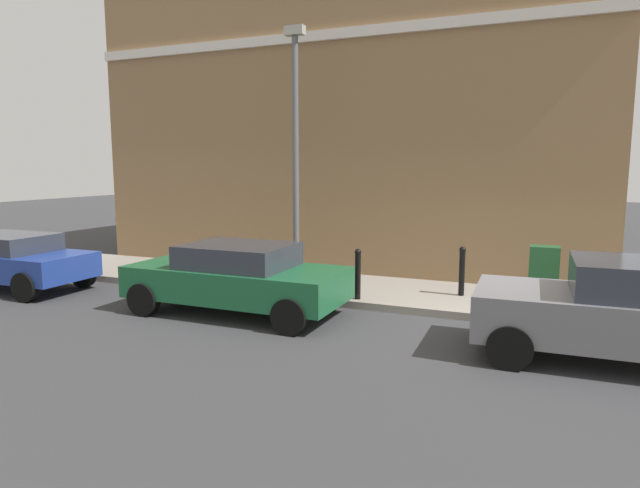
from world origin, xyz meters
name	(u,v)px	position (x,y,z in m)	size (l,w,h in m)	color
ground	(507,333)	(0.00, 0.00, 0.00)	(80.00, 80.00, 0.00)	#38383A
sidewalk	(255,280)	(1.86, 6.00, 0.07)	(2.69, 30.00, 0.15)	gray
corner_building	(369,116)	(6.98, 4.78, 4.39)	(7.66, 13.57, 8.77)	olive
car_grey	(638,313)	(-0.85, -1.79, 0.77)	(2.00, 4.47, 1.51)	slate
car_green	(237,277)	(-0.66, 4.94, 0.72)	(1.93, 4.20, 1.36)	#195933
car_blue	(7,259)	(-0.88, 11.03, 0.69)	(1.84, 4.14, 1.28)	navy
utility_cabinet	(544,277)	(1.80, -0.52, 0.68)	(0.46, 0.61, 1.15)	#1E4C28
bollard_near_cabinet	(462,269)	(1.90, 1.07, 0.70)	(0.14, 0.14, 1.04)	black
bollard_far_kerb	(358,272)	(0.76, 2.97, 0.70)	(0.14, 0.14, 1.04)	black
lamppost	(296,145)	(1.66, 4.78, 3.30)	(0.20, 0.44, 5.72)	#59595B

